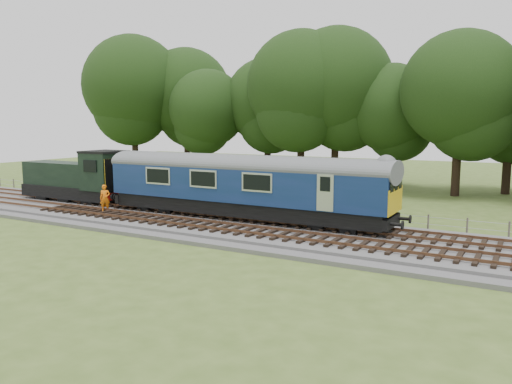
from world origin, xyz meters
The scene contains 9 objects.
ground centered at (0.00, 0.00, 0.00)m, with size 120.00×120.00×0.00m, color #455E22.
ballast centered at (0.00, 0.00, 0.17)m, with size 70.00×7.00×0.35m, color #4C4C4F.
track_north centered at (0.00, 1.40, 0.42)m, with size 67.20×2.40×0.21m.
track_south centered at (0.00, -1.60, 0.42)m, with size 67.20×2.40×0.21m.
fence centered at (0.00, 4.50, 0.00)m, with size 64.00×0.12×1.00m, color #6B6054, non-canonical shape.
tree_line centered at (0.00, 22.00, 0.00)m, with size 70.00×8.00×18.00m, color black, non-canonical shape.
dmu_railcar centered at (-4.12, 1.40, 2.61)m, with size 18.05×2.86×3.88m.
shunter_loco centered at (-18.05, 1.40, 1.97)m, with size 8.92×2.60×3.38m.
worker centered at (-12.97, -0.94, 1.22)m, with size 0.63×0.42×1.74m, color orange.
Camera 1 is at (10.91, -23.74, 5.99)m, focal length 35.00 mm.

